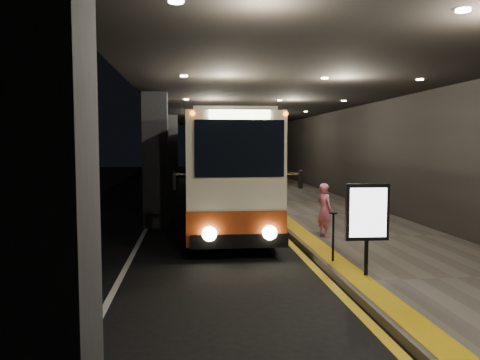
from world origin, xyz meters
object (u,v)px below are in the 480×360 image
passenger_boarding (325,210)px  stanchion_post (333,237)px  coach_main (223,174)px  info_sign (367,214)px  coach_third (203,155)px  coach_second (214,161)px

passenger_boarding → stanchion_post: passenger_boarding is taller
coach_main → passenger_boarding: 4.43m
passenger_boarding → info_sign: (-0.28, -3.86, 0.48)m
stanchion_post → coach_third: bearing=93.4°
coach_main → coach_second: size_ratio=0.96×
coach_main → passenger_boarding: bearing=-53.0°
coach_second → info_sign: size_ratio=6.47×
coach_main → passenger_boarding: (2.59, -3.51, -0.79)m
coach_third → info_sign: size_ratio=6.27×
coach_second → coach_third: coach_second is taller
coach_second → passenger_boarding: 14.87m
info_sign → stanchion_post: info_sign is taller
coach_second → coach_main: bearing=-87.6°
coach_third → passenger_boarding: coach_third is taller
info_sign → stanchion_post: (-0.31, 1.16, -0.69)m
coach_main → coach_second: 11.15m
passenger_boarding → stanchion_post: size_ratio=1.39×
coach_third → stanchion_post: 33.36m
coach_main → coach_third: (0.03, 27.07, 0.01)m
coach_third → passenger_boarding: bearing=-81.6°
info_sign → coach_third: bearing=95.2°
info_sign → coach_second: bearing=97.8°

